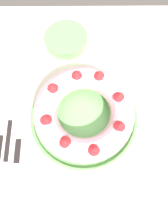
{
  "coord_description": "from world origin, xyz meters",
  "views": [
    {
      "loc": [
        -0.01,
        -0.23,
        1.44
      ],
      "look_at": [
        -0.01,
        -0.01,
        0.83
      ],
      "focal_mm": 35.0,
      "sensor_mm": 36.0,
      "label": 1
    }
  ],
  "objects": [
    {
      "name": "dining_table",
      "position": [
        0.0,
        0.0,
        0.67
      ],
      "size": [
        1.3,
        0.91,
        0.77
      ],
      "color": "beige",
      "rests_on": "ground_plane"
    },
    {
      "name": "serving_knife",
      "position": [
        -0.27,
        -0.07,
        0.77
      ],
      "size": [
        0.02,
        0.2,
        0.01
      ],
      "rotation": [
        0.0,
        0.0,
        0.08
      ],
      "color": "black",
      "rests_on": "dining_table"
    },
    {
      "name": "ground_plane",
      "position": [
        0.0,
        0.0,
        0.0
      ],
      "size": [
        8.0,
        8.0,
        0.0
      ],
      "primitive_type": "plane",
      "color": "#4C4742"
    },
    {
      "name": "fork",
      "position": [
        -0.24,
        -0.04,
        0.77
      ],
      "size": [
        0.02,
        0.18,
        0.01
      ],
      "rotation": [
        0.0,
        0.0,
        -0.06
      ],
      "color": "black",
      "rests_on": "dining_table"
    },
    {
      "name": "bundt_cake",
      "position": [
        -0.01,
        -0.01,
        0.83
      ],
      "size": [
        0.3,
        0.3,
        0.09
      ],
      "color": "#E09EAD",
      "rests_on": "serving_dish"
    },
    {
      "name": "serving_dish",
      "position": [
        -0.01,
        -0.01,
        0.78
      ],
      "size": [
        0.34,
        0.34,
        0.03
      ],
      "color": "#6BB760",
      "rests_on": "dining_table"
    },
    {
      "name": "cake_knife",
      "position": [
        -0.21,
        -0.08,
        0.77
      ],
      "size": [
        0.02,
        0.16,
        0.01
      ],
      "rotation": [
        0.0,
        0.0,
        0.05
      ],
      "color": "black",
      "rests_on": "dining_table"
    },
    {
      "name": "side_bowl",
      "position": [
        -0.07,
        0.28,
        0.79
      ],
      "size": [
        0.15,
        0.15,
        0.04
      ],
      "primitive_type": "cylinder",
      "color": "#6BB760",
      "rests_on": "dining_table"
    }
  ]
}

